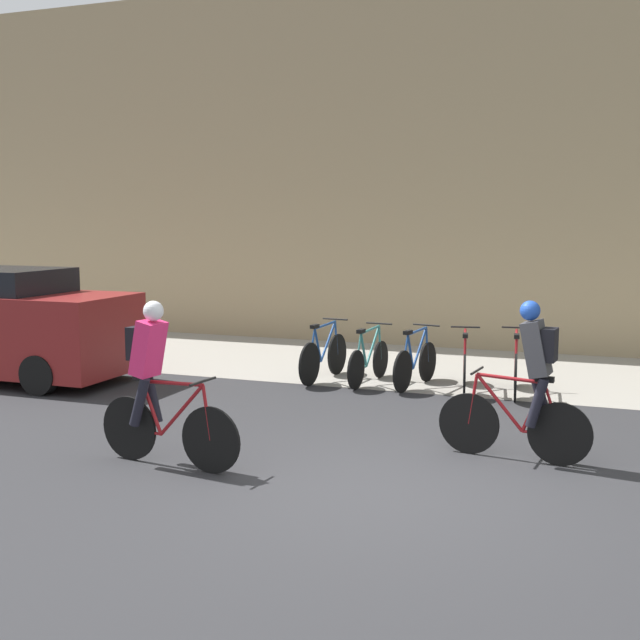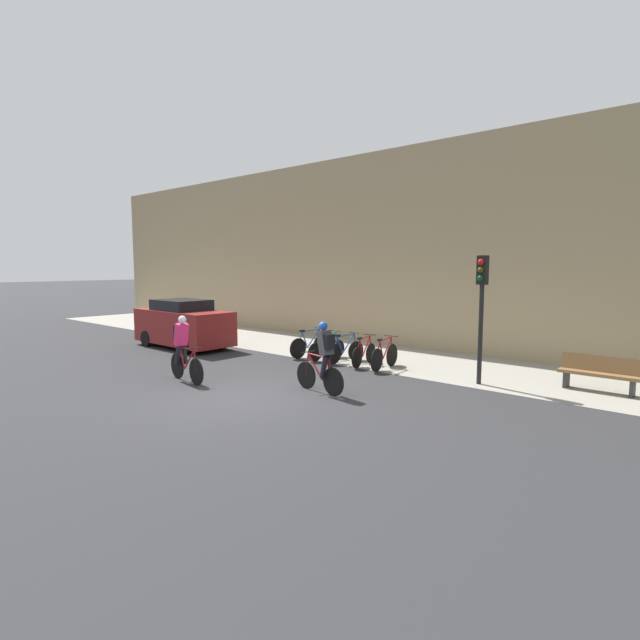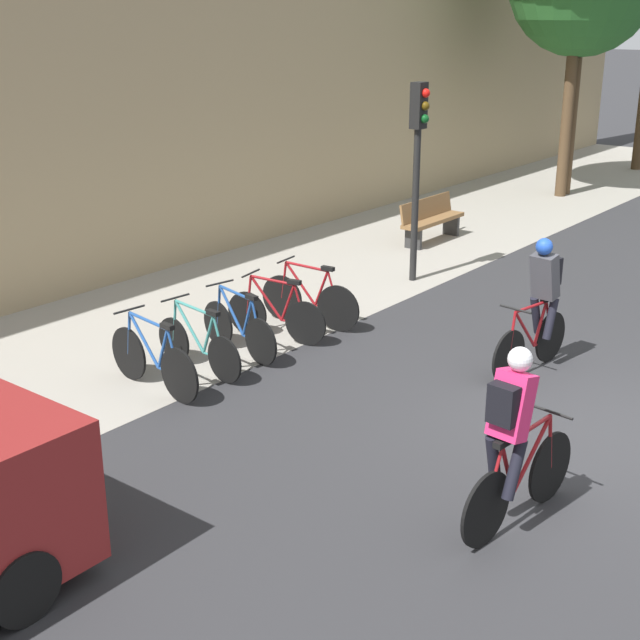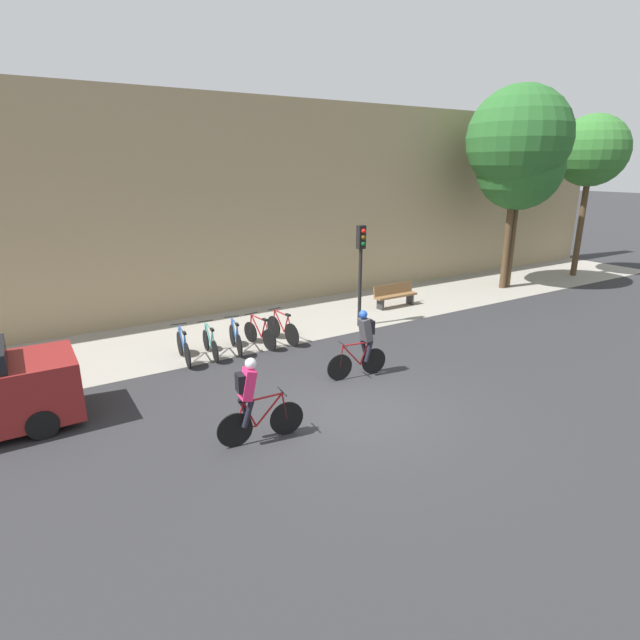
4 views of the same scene
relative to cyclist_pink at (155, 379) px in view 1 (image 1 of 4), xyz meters
The scene contains 11 objects.
ground 2.73m from the cyclist_pink, ahead, with size 200.00×200.00×0.00m, color #2B2B2D.
kerb_strip 7.27m from the cyclist_pink, 69.20° to the left, with size 44.00×4.50×0.01m, color gray.
building_facade 10.06m from the cyclist_pink, 74.59° to the left, with size 44.00×0.60×7.64m, color #9E8966.
cyclist_pink is the anchor object (origin of this frame).
cyclist_grey 4.08m from the cyclist_pink, 21.79° to the left, with size 1.70×0.49×1.79m.
parked_bike_0 4.99m from the cyclist_pink, 88.52° to the left, with size 0.46×1.76×0.99m.
parked_bike_1 5.07m from the cyclist_pink, 79.61° to the left, with size 0.46×1.67×0.95m.
parked_bike_2 5.27m from the cyclist_pink, 71.21° to the left, with size 0.46×1.62×0.96m.
parked_bike_3 5.57m from the cyclist_pink, 63.52° to the left, with size 0.46×1.61×0.96m.
parked_bike_4 5.95m from the cyclist_pink, 56.77° to the left, with size 0.46×1.70×0.99m.
parked_car 5.84m from the cyclist_pink, 146.74° to the left, with size 4.30×1.84×1.85m.
Camera 1 is at (2.08, -7.34, 2.67)m, focal length 45.00 mm.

